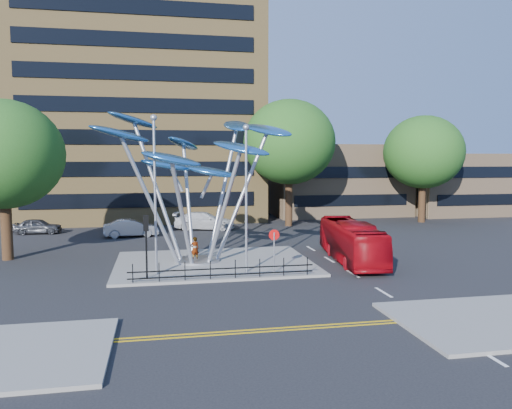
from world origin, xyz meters
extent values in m
plane|color=black|center=(0.00, 0.00, 0.00)|extent=(120.00, 120.00, 0.00)
cube|color=slate|center=(-1.00, 6.00, 0.07)|extent=(12.00, 9.00, 0.15)
cube|color=gold|center=(0.00, -6.00, 0.01)|extent=(40.00, 0.12, 0.01)
cube|color=gold|center=(0.00, -6.30, 0.01)|extent=(40.00, 0.12, 0.01)
cube|color=olive|center=(-6.00, 32.00, 15.00)|extent=(25.00, 15.00, 30.00)
cube|color=#A1815E|center=(16.00, 30.00, 4.00)|extent=(15.00, 8.00, 8.00)
cube|color=#A1815E|center=(30.00, 28.00, 3.50)|extent=(12.00, 8.00, 7.00)
cylinder|color=black|center=(8.00, 22.00, 2.86)|extent=(0.70, 0.70, 5.72)
ellipsoid|color=#194313|center=(8.00, 22.00, 8.06)|extent=(8.80, 8.80, 8.10)
cylinder|color=black|center=(-14.00, 10.00, 2.42)|extent=(0.70, 0.70, 4.84)
ellipsoid|color=#194313|center=(-14.00, 10.00, 6.82)|extent=(7.60, 7.60, 6.99)
cylinder|color=black|center=(22.00, 22.00, 2.53)|extent=(0.70, 0.70, 5.06)
ellipsoid|color=#194313|center=(22.00, 22.00, 7.13)|extent=(8.00, 8.00, 7.36)
cylinder|color=#9EA0A5|center=(-2.00, 6.50, 0.21)|extent=(2.80, 2.80, 0.12)
cylinder|color=#9EA0A5|center=(-3.20, 5.90, 4.05)|extent=(0.24, 0.24, 7.80)
ellipsoid|color=#2A6DB7|center=(-6.40, 4.90, 7.95)|extent=(3.92, 2.95, 1.39)
cylinder|color=#9EA0A5|center=(-2.40, 5.50, 3.35)|extent=(0.24, 0.24, 6.40)
ellipsoid|color=#2A6DB7|center=(-3.60, 3.30, 6.55)|extent=(3.47, 1.78, 1.31)
cylinder|color=#9EA0A5|center=(-1.40, 5.70, 3.65)|extent=(0.24, 0.24, 7.00)
ellipsoid|color=#2A6DB7|center=(0.40, 4.10, 7.15)|extent=(3.81, 3.11, 1.36)
cylinder|color=#9EA0A5|center=(-0.80, 6.50, 4.25)|extent=(0.24, 0.24, 8.20)
ellipsoid|color=#2A6DB7|center=(2.60, 6.90, 8.35)|extent=(3.52, 4.06, 1.44)
cylinder|color=#9EA0A5|center=(-1.20, 7.40, 4.45)|extent=(0.24, 0.24, 8.60)
ellipsoid|color=#2A6DB7|center=(1.00, 9.40, 8.75)|extent=(2.21, 3.79, 1.39)
cylinder|color=#9EA0A5|center=(-2.20, 7.50, 3.85)|extent=(0.24, 0.24, 7.40)
ellipsoid|color=#2A6DB7|center=(-2.60, 10.10, 7.55)|extent=(3.02, 3.71, 1.34)
cylinder|color=#9EA0A5|center=(-3.00, 6.90, 4.55)|extent=(0.24, 0.24, 8.80)
ellipsoid|color=#2A6DB7|center=(-5.80, 8.30, 8.95)|extent=(3.88, 3.60, 1.42)
ellipsoid|color=#2A6DB7|center=(-3.80, 6.70, 6.15)|extent=(3.40, 1.96, 1.13)
ellipsoid|color=#2A6DB7|center=(-1.10, 6.10, 5.75)|extent=(3.39, 2.16, 1.11)
cylinder|color=#9EA0A5|center=(-4.50, 3.50, 4.40)|extent=(0.14, 0.14, 8.50)
sphere|color=#9EA0A5|center=(-4.50, 3.50, 8.77)|extent=(0.36, 0.36, 0.36)
cylinder|color=#9EA0A5|center=(0.50, 3.00, 4.15)|extent=(0.14, 0.14, 8.00)
sphere|color=#9EA0A5|center=(0.50, 3.00, 8.27)|extent=(0.36, 0.36, 0.36)
cylinder|color=black|center=(-5.00, 2.50, 1.75)|extent=(0.10, 0.10, 3.20)
cube|color=black|center=(-5.00, 2.50, 3.15)|extent=(0.28, 0.18, 0.85)
sphere|color=#FF0C0C|center=(-5.00, 2.50, 3.43)|extent=(0.18, 0.18, 0.18)
cylinder|color=#9EA0A5|center=(2.00, 2.50, 1.30)|extent=(0.08, 0.08, 2.30)
cylinder|color=red|center=(2.00, 2.53, 2.30)|extent=(0.60, 0.04, 0.60)
cube|color=white|center=(2.00, 2.55, 2.30)|extent=(0.42, 0.03, 0.10)
cylinder|color=black|center=(-5.70, 1.70, 0.65)|extent=(0.05, 0.05, 1.00)
cylinder|color=black|center=(-4.36, 1.70, 0.65)|extent=(0.05, 0.05, 1.00)
cylinder|color=black|center=(-3.01, 1.70, 0.65)|extent=(0.05, 0.05, 1.00)
cylinder|color=black|center=(-1.67, 1.70, 0.65)|extent=(0.05, 0.05, 1.00)
cylinder|color=black|center=(-0.33, 1.70, 0.65)|extent=(0.05, 0.05, 1.00)
cylinder|color=black|center=(1.01, 1.70, 0.65)|extent=(0.05, 0.05, 1.00)
cylinder|color=black|center=(2.36, 1.70, 0.65)|extent=(0.05, 0.05, 1.00)
cylinder|color=black|center=(3.70, 1.70, 0.65)|extent=(0.05, 0.05, 1.00)
cube|color=black|center=(-1.00, 1.70, 0.70)|extent=(10.00, 0.06, 0.06)
cube|color=black|center=(-1.00, 1.70, 0.35)|extent=(10.00, 0.06, 0.06)
imported|color=maroon|center=(7.70, 5.25, 1.28)|extent=(3.18, 9.40, 2.57)
imported|color=gray|center=(-2.16, 6.54, 0.92)|extent=(0.65, 0.53, 1.53)
imported|color=#3C3E43|center=(-14.66, 21.25, 0.67)|extent=(3.99, 1.76, 1.34)
imported|color=#9B9DA2|center=(-6.64, 18.00, 0.73)|extent=(4.60, 2.04, 1.47)
imported|color=silver|center=(-0.27, 21.07, 0.80)|extent=(5.83, 3.14, 1.60)
camera|label=1|loc=(-4.28, -24.37, 6.66)|focal=35.00mm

